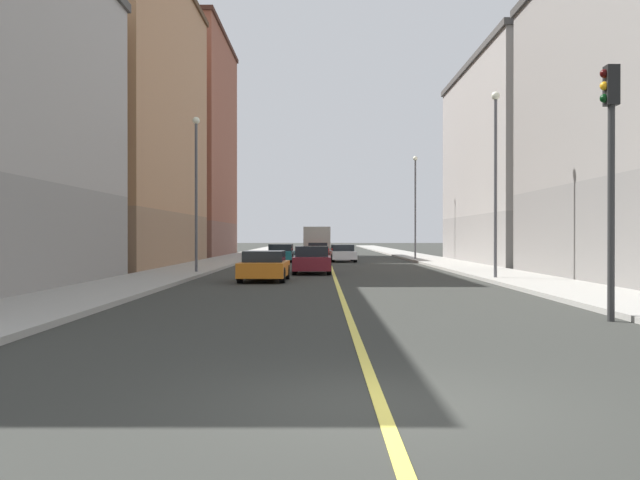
# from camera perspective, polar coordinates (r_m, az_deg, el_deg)

# --- Properties ---
(ground_plane) EXTENTS (400.00, 400.00, 0.00)m
(ground_plane) POSITION_cam_1_polar(r_m,az_deg,el_deg) (8.43, 4.62, -12.87)
(ground_plane) COLOR #2F302C
(ground_plane) RESTS_ON ground
(sidewalk_left) EXTENTS (3.46, 168.00, 0.15)m
(sidewalk_left) POSITION_cam_1_polar(r_m,az_deg,el_deg) (57.87, 8.48, -1.53)
(sidewalk_left) COLOR #9E9B93
(sidewalk_left) RESTS_ON ground
(sidewalk_right) EXTENTS (3.46, 168.00, 0.15)m
(sidewalk_right) POSITION_cam_1_polar(r_m,az_deg,el_deg) (57.68, -7.46, -1.54)
(sidewalk_right) COLOR #9E9B93
(sidewalk_right) RESTS_ON ground
(lane_center_stripe) EXTENTS (0.16, 154.00, 0.01)m
(lane_center_stripe) POSITION_cam_1_polar(r_m,az_deg,el_deg) (57.22, 0.52, -1.62)
(lane_center_stripe) COLOR #E5D14C
(lane_center_stripe) RESTS_ON ground
(building_left_mid) EXTENTS (11.38, 21.23, 14.16)m
(building_left_mid) POSITION_cam_1_polar(r_m,az_deg,el_deg) (53.99, 17.13, 5.78)
(building_left_mid) COLOR gray
(building_left_mid) RESTS_ON ground
(building_right_midblock) EXTENTS (11.38, 22.63, 19.04)m
(building_right_midblock) POSITION_cam_1_polar(r_m,az_deg,el_deg) (49.87, -17.40, 9.06)
(building_right_midblock) COLOR #8F6B4F
(building_right_midblock) RESTS_ON ground
(building_right_distant) EXTENTS (11.38, 19.01, 21.19)m
(building_right_distant) POSITION_cam_1_polar(r_m,az_deg,el_deg) (72.17, -11.92, 7.20)
(building_right_distant) COLOR brown
(building_right_distant) RESTS_ON ground
(traffic_light_left_near) EXTENTS (0.40, 0.32, 5.76)m
(traffic_light_left_near) POSITION_cam_1_polar(r_m,az_deg,el_deg) (17.76, 21.60, 6.18)
(traffic_light_left_near) COLOR #2D2D2D
(traffic_light_left_near) RESTS_ON ground
(street_lamp_left_near) EXTENTS (0.36, 0.36, 8.00)m
(street_lamp_left_near) POSITION_cam_1_polar(r_m,az_deg,el_deg) (32.41, 13.40, 5.61)
(street_lamp_left_near) COLOR #4C4C51
(street_lamp_left_near) RESTS_ON ground
(street_lamp_right_near) EXTENTS (0.36, 0.36, 7.73)m
(street_lamp_right_near) POSITION_cam_1_polar(r_m,az_deg,el_deg) (37.04, -9.82, 4.74)
(street_lamp_right_near) COLOR #4C4C51
(street_lamp_right_near) RESTS_ON ground
(street_lamp_left_far) EXTENTS (0.36, 0.36, 8.12)m
(street_lamp_left_far) POSITION_cam_1_polar(r_m,az_deg,el_deg) (58.32, 7.30, 3.32)
(street_lamp_left_far) COLOR #4C4C51
(street_lamp_left_far) RESTS_ON ground
(car_maroon) EXTENTS (1.96, 4.43, 1.41)m
(car_maroon) POSITION_cam_1_polar(r_m,az_deg,el_deg) (37.35, -0.80, -1.61)
(car_maroon) COLOR maroon
(car_maroon) RESTS_ON ground
(car_white) EXTENTS (2.03, 4.46, 1.29)m
(car_white) POSITION_cam_1_polar(r_m,az_deg,el_deg) (54.79, 1.62, -1.06)
(car_white) COLOR white
(car_white) RESTS_ON ground
(car_orange) EXTENTS (2.04, 4.31, 1.29)m
(car_orange) POSITION_cam_1_polar(r_m,az_deg,el_deg) (31.23, -4.53, -2.06)
(car_orange) COLOR orange
(car_orange) RESTS_ON ground
(car_red) EXTENTS (1.99, 4.44, 1.37)m
(car_red) POSITION_cam_1_polar(r_m,az_deg,el_deg) (62.06, -0.36, -0.87)
(car_red) COLOR red
(car_red) RESTS_ON ground
(car_teal) EXTENTS (2.08, 4.07, 1.33)m
(car_teal) POSITION_cam_1_polar(r_m,az_deg,el_deg) (53.77, -3.25, -1.07)
(car_teal) COLOR #196670
(car_teal) RESTS_ON ground
(box_truck) EXTENTS (2.48, 7.13, 2.76)m
(box_truck) POSITION_cam_1_polar(r_m,az_deg,el_deg) (67.23, -0.39, -0.07)
(box_truck) COLOR navy
(box_truck) RESTS_ON ground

